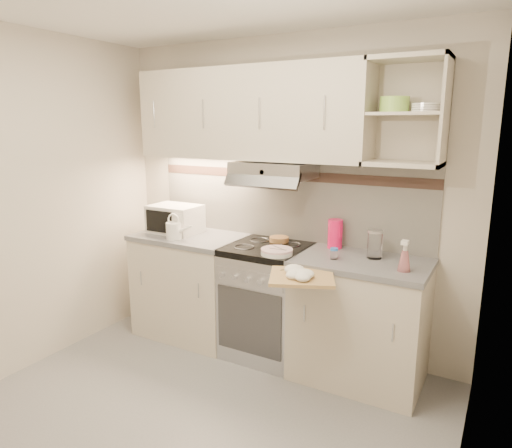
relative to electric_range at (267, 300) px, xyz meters
name	(u,v)px	position (x,y,z in m)	size (l,w,h in m)	color
ground	(183,429)	(0.00, -1.10, -0.45)	(3.00, 3.00, 0.00)	gray
room_shell	(212,157)	(0.00, -0.73, 1.18)	(3.04, 2.84, 2.52)	beige
base_cabinet_left	(192,287)	(-0.75, 0.00, -0.02)	(0.90, 0.60, 0.86)	beige
worktop_left	(190,237)	(-0.75, 0.00, 0.43)	(0.92, 0.62, 0.04)	slate
base_cabinet_right	(359,322)	(0.75, 0.00, -0.02)	(0.90, 0.60, 0.86)	beige
worktop_right	(363,262)	(0.75, 0.00, 0.43)	(0.92, 0.62, 0.04)	slate
electric_range	(267,300)	(0.00, 0.00, 0.00)	(0.60, 0.60, 0.90)	#B7B7BC
microwave	(175,219)	(-0.92, 0.01, 0.57)	(0.42, 0.32, 0.24)	silver
watering_can	(175,230)	(-0.77, -0.18, 0.53)	(0.25, 0.13, 0.21)	white
plate_stack	(277,252)	(0.17, -0.18, 0.47)	(0.23, 0.23, 0.05)	silver
bread_loaf	(279,239)	(0.02, 0.16, 0.47)	(0.15, 0.15, 0.04)	#A06C41
pink_pitcher	(335,234)	(0.47, 0.20, 0.56)	(0.12, 0.11, 0.22)	#F51153
glass_jar	(375,244)	(0.81, 0.07, 0.55)	(0.11, 0.11, 0.20)	white
spice_jar	(334,253)	(0.57, -0.08, 0.49)	(0.05, 0.05, 0.08)	silver
spray_bottle	(405,258)	(1.05, -0.12, 0.54)	(0.08, 0.08, 0.22)	pink
cutting_board	(302,277)	(0.49, -0.47, 0.42)	(0.40, 0.36, 0.02)	tan
dish_towel	(299,272)	(0.49, -0.51, 0.47)	(0.26, 0.22, 0.07)	silver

